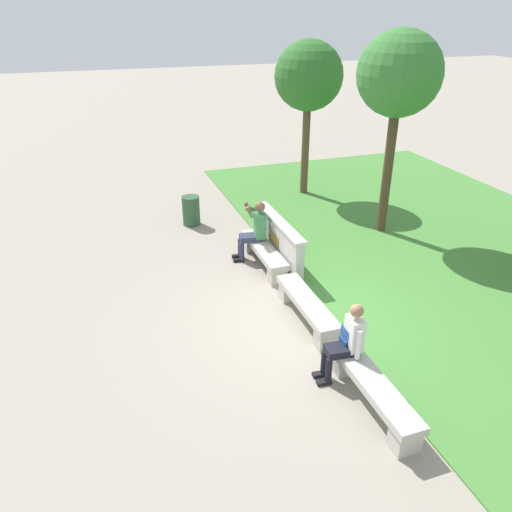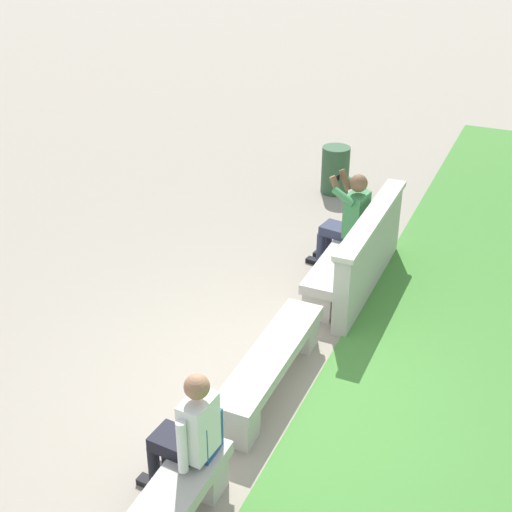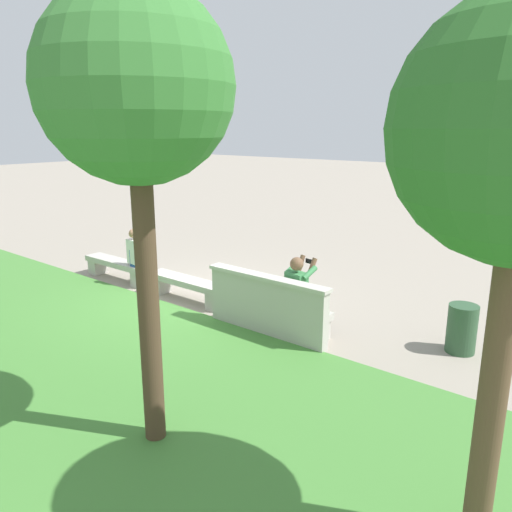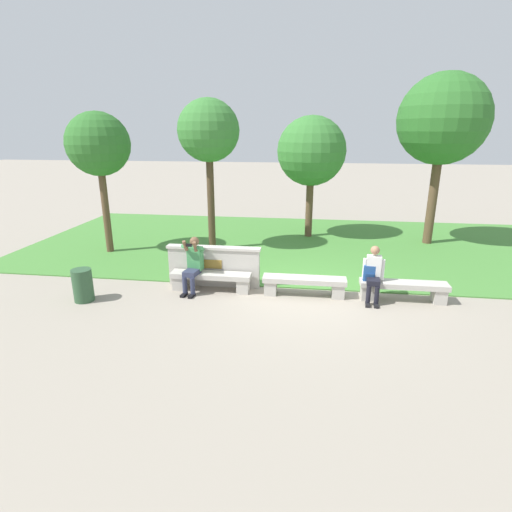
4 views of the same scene
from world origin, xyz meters
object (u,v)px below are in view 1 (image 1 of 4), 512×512
at_px(bench_near, 307,307).
at_px(bench_mid, 373,390).
at_px(backpack, 350,338).
at_px(tree_left_background, 399,76).
at_px(tree_right_background, 309,77).
at_px(bench_main, 264,253).
at_px(person_distant, 347,340).
at_px(trash_bin, 191,211).
at_px(person_photographer, 255,228).

distance_m(bench_near, bench_mid, 2.23).
distance_m(backpack, tree_left_background, 6.36).
height_order(bench_near, tree_right_background, tree_right_background).
distance_m(bench_main, bench_near, 2.23).
bearing_deg(tree_left_background, bench_near, -48.09).
bearing_deg(person_distant, tree_right_background, 160.43).
distance_m(tree_left_background, trash_bin, 5.79).
xyz_separation_m(bench_near, trash_bin, (-4.95, -0.98, 0.08)).
bearing_deg(bench_main, bench_near, 0.00).
relative_size(backpack, trash_bin, 0.57).
bearing_deg(bench_main, trash_bin, -160.10).
xyz_separation_m(bench_main, bench_near, (2.23, 0.00, 0.00)).
distance_m(backpack, tree_right_background, 8.53).
relative_size(backpack, tree_left_background, 0.09).
bearing_deg(backpack, tree_left_background, 143.30).
distance_m(bench_near, backpack, 1.50).
relative_size(tree_left_background, tree_right_background, 1.09).
distance_m(bench_main, tree_left_background, 4.82).
relative_size(bench_mid, tree_right_background, 0.45).
xyz_separation_m(person_photographer, person_distant, (4.16, 0.01, -0.06)).
bearing_deg(person_photographer, backpack, 1.46).
height_order(person_photographer, backpack, person_photographer).
bearing_deg(tree_right_background, person_distant, -19.57).
bearing_deg(bench_near, tree_left_background, 131.91).
distance_m(bench_main, person_distant, 3.79).
bearing_deg(bench_main, backpack, 0.42).
xyz_separation_m(bench_main, person_distant, (3.77, -0.07, 0.37)).
distance_m(backpack, trash_bin, 6.50).
relative_size(bench_near, tree_right_background, 0.45).
height_order(bench_main, backpack, backpack).
xyz_separation_m(bench_near, tree_left_background, (-3.03, 3.37, 3.36)).
xyz_separation_m(backpack, tree_left_background, (-4.49, 3.34, 3.03)).
bearing_deg(person_distant, backpack, 128.36).
distance_m(bench_near, person_distant, 1.58).
xyz_separation_m(bench_near, bench_mid, (2.23, 0.00, 0.00)).
distance_m(bench_main, backpack, 3.71).
xyz_separation_m(bench_mid, trash_bin, (-7.19, -0.98, 0.08)).
relative_size(person_distant, backpack, 2.94).
height_order(backpack, tree_right_background, tree_right_background).
relative_size(bench_main, person_distant, 1.53).
height_order(person_distant, tree_right_background, tree_right_background).
distance_m(bench_mid, backpack, 0.84).
xyz_separation_m(bench_main, trash_bin, (-2.72, -0.98, 0.08)).
height_order(bench_near, backpack, backpack).
distance_m(bench_near, tree_right_background, 7.38).
xyz_separation_m(bench_mid, person_photographer, (-4.86, -0.08, 0.44)).
height_order(person_photographer, tree_left_background, tree_left_background).
xyz_separation_m(bench_near, tree_right_background, (-6.20, 2.68, 2.99)).
xyz_separation_m(bench_main, backpack, (3.69, 0.03, 0.33)).
bearing_deg(backpack, tree_right_background, 160.88).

